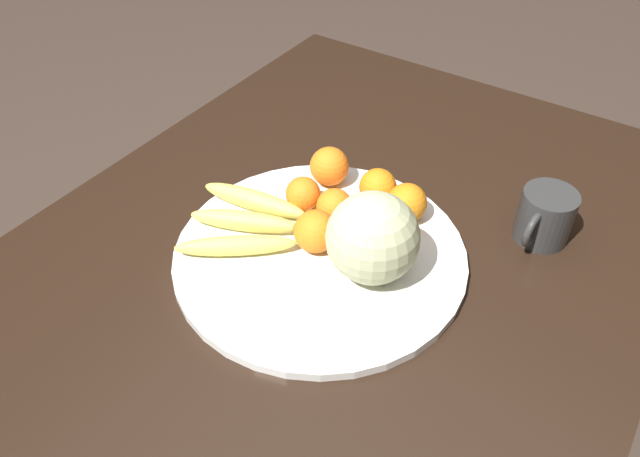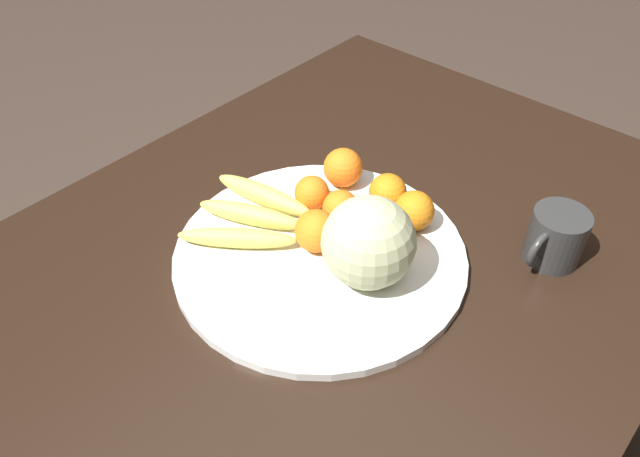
{
  "view_description": "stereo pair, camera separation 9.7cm",
  "coord_description": "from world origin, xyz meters",
  "px_view_note": "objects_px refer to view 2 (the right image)",
  "views": [
    {
      "loc": [
        0.57,
        0.39,
        1.43
      ],
      "look_at": [
        -0.02,
        -0.01,
        0.78
      ],
      "focal_mm": 35.0,
      "sensor_mm": 36.0,
      "label": 1
    },
    {
      "loc": [
        0.52,
        0.46,
        1.43
      ],
      "look_at": [
        -0.02,
        -0.01,
        0.78
      ],
      "focal_mm": 35.0,
      "sensor_mm": 36.0,
      "label": 2
    }
  ],
  "objects_px": {
    "kitchen_table": "(316,307)",
    "produce_tag": "(354,231)",
    "orange_front_left": "(316,231)",
    "orange_back_right": "(312,193)",
    "orange_top_small": "(343,168)",
    "ceramic_mug": "(555,237)",
    "melon": "(369,243)",
    "fruit_bowl": "(320,255)",
    "orange_mid_center": "(341,208)",
    "banana_bunch": "(252,215)",
    "orange_front_right": "(414,211)",
    "orange_side_extra": "(379,215)",
    "orange_back_left": "(387,192)"
  },
  "relations": [
    {
      "from": "kitchen_table",
      "to": "produce_tag",
      "type": "xyz_separation_m",
      "value": [
        -0.1,
        -0.0,
        0.11
      ]
    },
    {
      "from": "orange_front_left",
      "to": "orange_back_right",
      "type": "distance_m",
      "value": 0.1
    },
    {
      "from": "orange_top_small",
      "to": "ceramic_mug",
      "type": "height_order",
      "value": "ceramic_mug"
    },
    {
      "from": "melon",
      "to": "orange_top_small",
      "type": "bearing_deg",
      "value": -131.22
    },
    {
      "from": "fruit_bowl",
      "to": "orange_mid_center",
      "type": "bearing_deg",
      "value": -163.82
    },
    {
      "from": "produce_tag",
      "to": "kitchen_table",
      "type": "bearing_deg",
      "value": 44.83
    },
    {
      "from": "fruit_bowl",
      "to": "banana_bunch",
      "type": "distance_m",
      "value": 0.14
    },
    {
      "from": "ceramic_mug",
      "to": "orange_front_right",
      "type": "bearing_deg",
      "value": -64.36
    },
    {
      "from": "banana_bunch",
      "to": "orange_front_right",
      "type": "xyz_separation_m",
      "value": [
        -0.17,
        0.21,
        0.02
      ]
    },
    {
      "from": "ceramic_mug",
      "to": "orange_top_small",
      "type": "bearing_deg",
      "value": -76.9
    },
    {
      "from": "orange_back_right",
      "to": "orange_side_extra",
      "type": "relative_size",
      "value": 1.01
    },
    {
      "from": "fruit_bowl",
      "to": "melon",
      "type": "distance_m",
      "value": 0.12
    },
    {
      "from": "melon",
      "to": "orange_mid_center",
      "type": "distance_m",
      "value": 0.14
    },
    {
      "from": "orange_back_left",
      "to": "orange_side_extra",
      "type": "height_order",
      "value": "orange_back_left"
    },
    {
      "from": "melon",
      "to": "orange_mid_center",
      "type": "bearing_deg",
      "value": -122.4
    },
    {
      "from": "banana_bunch",
      "to": "produce_tag",
      "type": "height_order",
      "value": "banana_bunch"
    },
    {
      "from": "orange_front_right",
      "to": "orange_mid_center",
      "type": "distance_m",
      "value": 0.12
    },
    {
      "from": "orange_mid_center",
      "to": "produce_tag",
      "type": "distance_m",
      "value": 0.04
    },
    {
      "from": "melon",
      "to": "orange_back_right",
      "type": "distance_m",
      "value": 0.19
    },
    {
      "from": "orange_back_left",
      "to": "ceramic_mug",
      "type": "distance_m",
      "value": 0.28
    },
    {
      "from": "orange_back_left",
      "to": "produce_tag",
      "type": "height_order",
      "value": "orange_back_left"
    },
    {
      "from": "kitchen_table",
      "to": "orange_front_right",
      "type": "relative_size",
      "value": 21.2
    },
    {
      "from": "orange_front_left",
      "to": "orange_back_left",
      "type": "bearing_deg",
      "value": 171.82
    },
    {
      "from": "orange_side_extra",
      "to": "produce_tag",
      "type": "relative_size",
      "value": 0.69
    },
    {
      "from": "fruit_bowl",
      "to": "ceramic_mug",
      "type": "height_order",
      "value": "ceramic_mug"
    },
    {
      "from": "kitchen_table",
      "to": "banana_bunch",
      "type": "xyz_separation_m",
      "value": [
        -0.0,
        -0.14,
        0.12
      ]
    },
    {
      "from": "orange_front_right",
      "to": "orange_back_left",
      "type": "height_order",
      "value": "orange_front_right"
    },
    {
      "from": "orange_mid_center",
      "to": "orange_side_extra",
      "type": "relative_size",
      "value": 1.03
    },
    {
      "from": "fruit_bowl",
      "to": "orange_front_right",
      "type": "xyz_separation_m",
      "value": [
        -0.15,
        0.08,
        0.04
      ]
    },
    {
      "from": "orange_front_right",
      "to": "fruit_bowl",
      "type": "bearing_deg",
      "value": -26.8
    },
    {
      "from": "kitchen_table",
      "to": "orange_side_extra",
      "type": "bearing_deg",
      "value": 170.17
    },
    {
      "from": "orange_back_left",
      "to": "orange_side_extra",
      "type": "distance_m",
      "value": 0.06
    },
    {
      "from": "orange_front_right",
      "to": "produce_tag",
      "type": "relative_size",
      "value": 0.77
    },
    {
      "from": "melon",
      "to": "orange_back_right",
      "type": "relative_size",
      "value": 2.35
    },
    {
      "from": "orange_back_right",
      "to": "fruit_bowl",
      "type": "bearing_deg",
      "value": 48.35
    },
    {
      "from": "orange_back_left",
      "to": "produce_tag",
      "type": "relative_size",
      "value": 0.75
    },
    {
      "from": "banana_bunch",
      "to": "orange_front_right",
      "type": "height_order",
      "value": "orange_front_right"
    },
    {
      "from": "fruit_bowl",
      "to": "orange_back_right",
      "type": "bearing_deg",
      "value": -131.65
    },
    {
      "from": "kitchen_table",
      "to": "banana_bunch",
      "type": "bearing_deg",
      "value": -90.82
    },
    {
      "from": "orange_front_right",
      "to": "orange_side_extra",
      "type": "bearing_deg",
      "value": -42.93
    },
    {
      "from": "orange_mid_center",
      "to": "ceramic_mug",
      "type": "relative_size",
      "value": 0.49
    },
    {
      "from": "melon",
      "to": "orange_front_left",
      "type": "relative_size",
      "value": 2.03
    },
    {
      "from": "melon",
      "to": "orange_front_left",
      "type": "height_order",
      "value": "melon"
    },
    {
      "from": "orange_mid_center",
      "to": "ceramic_mug",
      "type": "bearing_deg",
      "value": 119.34
    },
    {
      "from": "melon",
      "to": "ceramic_mug",
      "type": "distance_m",
      "value": 0.31
    },
    {
      "from": "orange_back_left",
      "to": "ceramic_mug",
      "type": "relative_size",
      "value": 0.52
    },
    {
      "from": "orange_side_extra",
      "to": "ceramic_mug",
      "type": "bearing_deg",
      "value": 120.03
    },
    {
      "from": "orange_front_left",
      "to": "orange_mid_center",
      "type": "height_order",
      "value": "orange_front_left"
    },
    {
      "from": "orange_back_right",
      "to": "orange_top_small",
      "type": "relative_size",
      "value": 0.85
    },
    {
      "from": "orange_front_left",
      "to": "orange_top_small",
      "type": "height_order",
      "value": "same"
    }
  ]
}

